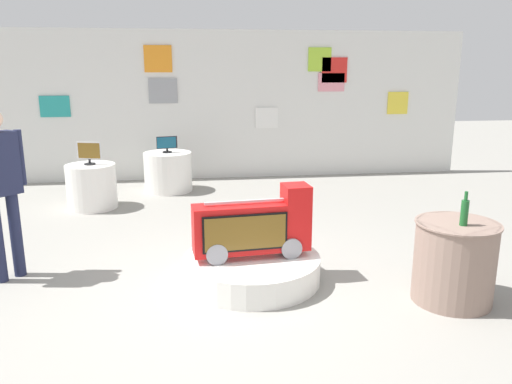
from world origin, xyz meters
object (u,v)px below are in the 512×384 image
(side_table_round, at_px, (454,261))
(display_pedestal_left_rear, at_px, (92,186))
(tv_on_left_rear, at_px, (89,152))
(shopper_browsing_near_truck, at_px, (0,182))
(main_display_pedestal, at_px, (252,268))
(tv_on_center_rear, at_px, (167,144))
(novelty_firetruck_tv, at_px, (254,228))
(display_pedestal_center_rear, at_px, (168,172))
(bottle_on_side_table, at_px, (465,212))

(side_table_round, bearing_deg, display_pedestal_left_rear, 136.16)
(tv_on_left_rear, distance_m, shopper_browsing_near_truck, 2.76)
(display_pedestal_left_rear, bearing_deg, side_table_round, -43.84)
(main_display_pedestal, xyz_separation_m, shopper_browsing_near_truck, (-2.53, 0.39, 0.92))
(tv_on_left_rear, bearing_deg, tv_on_center_rear, 40.80)
(novelty_firetruck_tv, distance_m, side_table_round, 1.96)
(main_display_pedestal, xyz_separation_m, tv_on_left_rear, (-2.16, 3.12, 0.76))
(main_display_pedestal, height_order, display_pedestal_center_rear, display_pedestal_center_rear)
(display_pedestal_left_rear, height_order, bottle_on_side_table, bottle_on_side_table)
(tv_on_left_rear, height_order, bottle_on_side_table, bottle_on_side_table)
(display_pedestal_center_rear, distance_m, tv_on_center_rear, 0.51)
(tv_on_left_rear, xyz_separation_m, side_table_round, (4.00, -3.84, -0.50))
(novelty_firetruck_tv, bearing_deg, display_pedestal_center_rear, 103.97)
(shopper_browsing_near_truck, bearing_deg, side_table_round, -14.24)
(display_pedestal_center_rear, relative_size, shopper_browsing_near_truck, 0.48)
(novelty_firetruck_tv, bearing_deg, display_pedestal_left_rear, 124.88)
(main_display_pedestal, bearing_deg, display_pedestal_center_rear, 103.67)
(display_pedestal_center_rear, bearing_deg, side_table_round, -59.55)
(novelty_firetruck_tv, height_order, side_table_round, novelty_firetruck_tv)
(tv_on_center_rear, height_order, shopper_browsing_near_truck, shopper_browsing_near_truck)
(bottle_on_side_table, relative_size, shopper_browsing_near_truck, 0.18)
(main_display_pedestal, bearing_deg, bottle_on_side_table, -23.46)
(display_pedestal_left_rear, relative_size, tv_on_center_rear, 2.11)
(novelty_firetruck_tv, bearing_deg, tv_on_center_rear, 103.99)
(main_display_pedestal, bearing_deg, tv_on_left_rear, 124.65)
(display_pedestal_left_rear, xyz_separation_m, display_pedestal_center_rear, (1.16, 1.00, 0.00))
(bottle_on_side_table, xyz_separation_m, shopper_browsing_near_truck, (-4.37, 1.19, 0.14))
(display_pedestal_center_rear, bearing_deg, display_pedestal_left_rear, -139.25)
(novelty_firetruck_tv, relative_size, display_pedestal_center_rear, 1.44)
(tv_on_left_rear, distance_m, side_table_round, 5.57)
(tv_on_center_rear, bearing_deg, novelty_firetruck_tv, -76.01)
(display_pedestal_left_rear, bearing_deg, novelty_firetruck_tv, -55.12)
(display_pedestal_left_rear, relative_size, tv_on_left_rear, 2.02)
(novelty_firetruck_tv, xyz_separation_m, bottle_on_side_table, (1.82, -0.80, 0.34))
(tv_on_left_rear, xyz_separation_m, display_pedestal_center_rear, (1.16, 1.00, -0.55))
(display_pedestal_center_rear, xyz_separation_m, side_table_round, (2.85, -4.84, 0.05))
(display_pedestal_center_rear, height_order, side_table_round, side_table_round)
(shopper_browsing_near_truck, bearing_deg, bottle_on_side_table, -15.27)
(tv_on_center_rear, relative_size, bottle_on_side_table, 1.14)
(main_display_pedestal, xyz_separation_m, bottle_on_side_table, (1.84, -0.80, 0.78))
(main_display_pedestal, xyz_separation_m, display_pedestal_center_rear, (-1.00, 4.12, 0.22))
(novelty_firetruck_tv, height_order, shopper_browsing_near_truck, shopper_browsing_near_truck)
(tv_on_center_rear, bearing_deg, main_display_pedestal, -76.30)
(novelty_firetruck_tv, relative_size, shopper_browsing_near_truck, 0.69)
(display_pedestal_left_rear, distance_m, side_table_round, 5.55)
(display_pedestal_left_rear, distance_m, display_pedestal_center_rear, 1.53)
(main_display_pedestal, height_order, shopper_browsing_near_truck, shopper_browsing_near_truck)
(tv_on_center_rear, bearing_deg, display_pedestal_left_rear, -139.34)
(bottle_on_side_table, bearing_deg, side_table_round, 91.32)
(tv_on_center_rear, relative_size, shopper_browsing_near_truck, 0.20)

